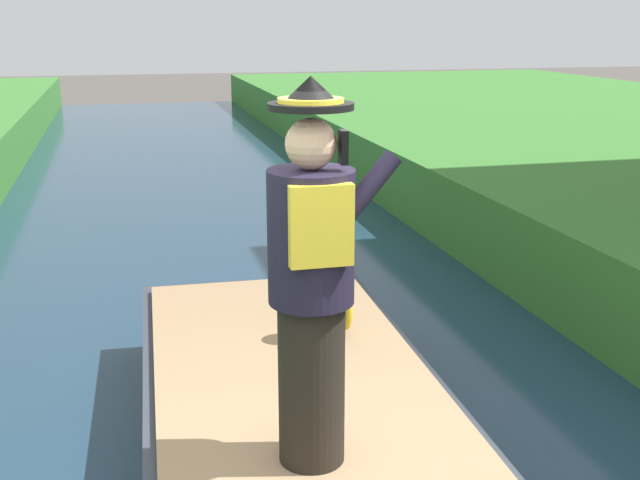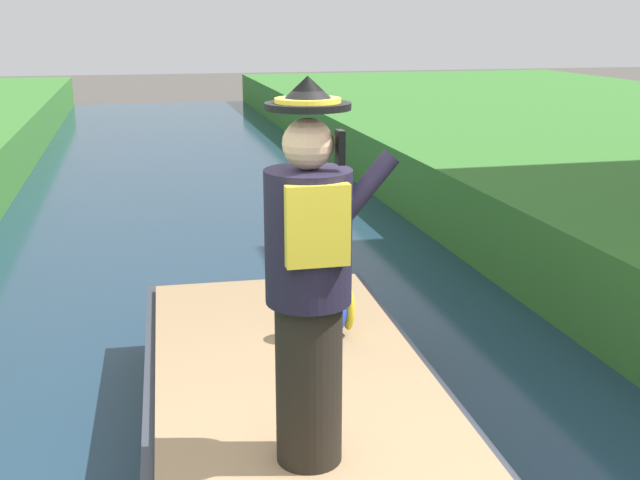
# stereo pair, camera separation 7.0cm
# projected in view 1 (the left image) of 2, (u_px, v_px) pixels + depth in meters

# --- Properties ---
(boat) EXTENTS (1.94, 4.26, 0.61)m
(boat) POSITION_uv_depth(u_px,v_px,m) (297.00, 427.00, 4.79)
(boat) COLOR #333842
(boat) RESTS_ON canal_water
(person_pirate) EXTENTS (0.61, 0.42, 1.85)m
(person_pirate) POSITION_uv_depth(u_px,v_px,m) (312.00, 280.00, 3.63)
(person_pirate) COLOR black
(person_pirate) RESTS_ON boat
(parrot_plush) EXTENTS (0.36, 0.35, 0.57)m
(parrot_plush) POSITION_uv_depth(u_px,v_px,m) (326.00, 303.00, 5.29)
(parrot_plush) COLOR blue
(parrot_plush) RESTS_ON boat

